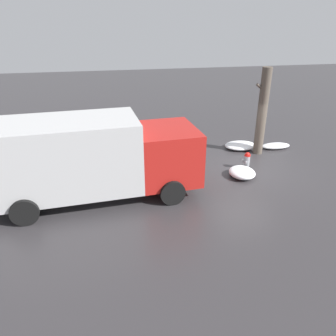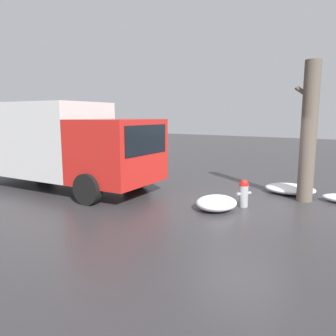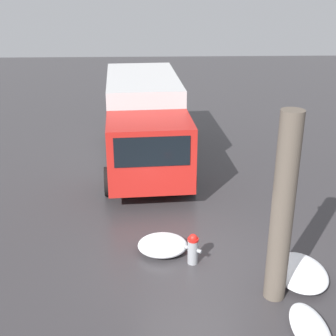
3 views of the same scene
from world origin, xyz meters
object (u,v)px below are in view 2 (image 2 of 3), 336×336
at_px(fire_hydrant, 244,193).
at_px(pedestrian, 127,164).
at_px(delivery_truck, 55,142).
at_px(tree_trunk, 309,132).

bearing_deg(fire_hydrant, pedestrian, 36.95).
relative_size(fire_hydrant, delivery_truck, 0.10).
height_order(fire_hydrant, tree_trunk, tree_trunk).
xyz_separation_m(tree_trunk, pedestrian, (5.33, 1.81, -1.13)).
relative_size(tree_trunk, pedestrian, 2.45).
height_order(fire_hydrant, pedestrian, pedestrian).
bearing_deg(pedestrian, delivery_truck, -70.26).
distance_m(fire_hydrant, tree_trunk, 2.63).
bearing_deg(fire_hydrant, delivery_truck, 44.28).
relative_size(tree_trunk, delivery_truck, 0.54).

